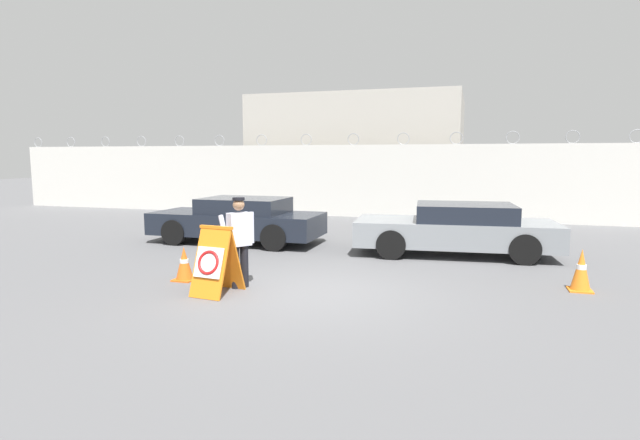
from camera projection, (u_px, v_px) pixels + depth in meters
ground_plane at (316, 292)px, 8.83m from camera, size 90.00×90.00×0.00m
perimeter_wall at (402, 181)px, 19.23m from camera, size 36.00×0.30×3.30m
building_block at (362, 153)px, 24.20m from camera, size 9.32×6.93×5.10m
barricade_sign at (215, 260)px, 8.64m from camera, size 0.72×0.90×1.20m
security_guard at (239, 239)px, 9.03m from camera, size 0.60×0.52×1.65m
traffic_cone_near at (581, 270)px, 8.86m from camera, size 0.39×0.39×0.76m
traffic_cone_mid at (184, 264)px, 9.63m from camera, size 0.39×0.39×0.66m
parked_car_front_coupe at (239, 220)px, 13.81m from camera, size 4.70×1.93×1.25m
parked_car_rear_sedan at (456, 229)px, 12.13m from camera, size 4.89×2.32×1.25m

